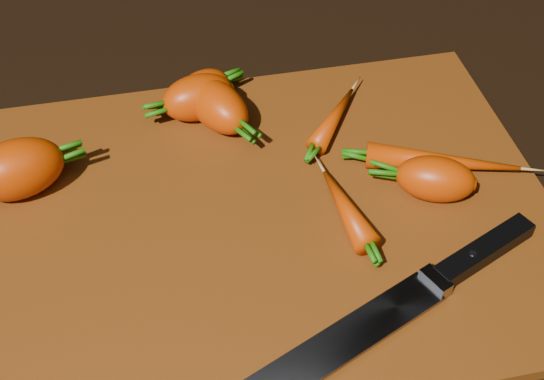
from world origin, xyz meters
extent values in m
cube|color=black|center=(0.00, 0.00, -0.01)|extent=(2.00, 2.00, 0.01)
cube|color=#813B0C|center=(0.00, 0.00, 0.01)|extent=(0.50, 0.40, 0.01)
ellipsoid|color=#CA3600|center=(-0.22, 0.07, 0.04)|extent=(0.10, 0.08, 0.05)
ellipsoid|color=#CA3600|center=(-0.03, 0.13, 0.04)|extent=(0.08, 0.09, 0.05)
ellipsoid|color=#CA3600|center=(-0.05, 0.15, 0.04)|extent=(0.08, 0.06, 0.05)
ellipsoid|color=#CA3600|center=(-0.04, 0.17, 0.03)|extent=(0.06, 0.05, 0.04)
ellipsoid|color=#CA3600|center=(0.15, -0.01, 0.03)|extent=(0.08, 0.07, 0.04)
ellipsoid|color=#CA3600|center=(0.08, 0.10, 0.02)|extent=(0.07, 0.09, 0.02)
ellipsoid|color=#CA3600|center=(0.16, 0.02, 0.02)|extent=(0.14, 0.07, 0.02)
ellipsoid|color=#CA3600|center=(0.06, -0.02, 0.02)|extent=(0.04, 0.10, 0.02)
cube|color=gray|center=(0.03, -0.15, 0.02)|extent=(0.02, 0.03, 0.01)
cube|color=black|center=(0.08, -0.12, 0.02)|extent=(0.10, 0.06, 0.01)
cylinder|color=#B2B2B7|center=(0.07, -0.13, 0.03)|extent=(0.01, 0.01, 0.00)
camera|label=1|loc=(-0.10, -0.45, 0.51)|focal=50.00mm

